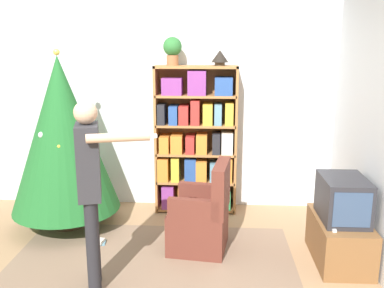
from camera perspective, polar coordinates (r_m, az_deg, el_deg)
The scene contains 13 objects.
ground_plane at distance 4.03m, azimuth -4.67°, elevation -17.47°, with size 14.00×14.00×0.00m, color #9E7A56.
wall_back at distance 5.42m, azimuth -2.18°, elevation 5.23°, with size 8.00×0.10×2.60m.
area_rug at distance 4.24m, azimuth -5.45°, elevation -15.78°, with size 2.74×1.79×0.01m.
bookshelf at distance 5.24m, azimuth 0.49°, elevation 0.19°, with size 0.99×0.33×1.80m.
tv_stand at distance 4.44m, azimuth 19.06°, elevation -12.01°, with size 0.47×0.82×0.43m.
television at distance 4.28m, azimuth 19.49°, elevation -6.90°, with size 0.40×0.57×0.41m.
game_remote at distance 4.10m, azimuth 18.29°, elevation -10.65°, with size 0.04×0.12×0.02m.
christmas_tree at distance 4.92m, azimuth -16.90°, elevation 1.15°, with size 1.20×1.20×2.00m.
armchair at distance 4.40m, azimuth 1.39°, elevation -9.98°, with size 0.64×0.63×0.92m.
standing_person at distance 3.60m, azimuth -13.36°, elevation -4.84°, with size 0.70×0.46×1.62m.
potted_plant at distance 5.13m, azimuth -2.62°, elevation 12.53°, with size 0.22×0.22×0.33m.
table_lamp at distance 5.11m, azimuth 3.74°, elevation 11.52°, with size 0.20×0.20×0.18m.
book_pile_near_tree at distance 4.72m, azimuth -12.69°, elevation -12.60°, with size 0.21×0.14×0.05m.
Camera 1 is at (0.51, -3.43, 2.06)m, focal length 40.00 mm.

